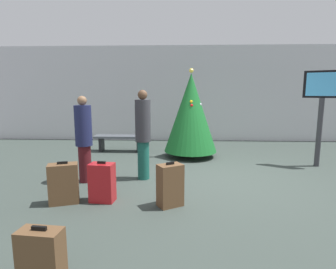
% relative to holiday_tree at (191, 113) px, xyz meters
% --- Properties ---
extents(ground_plane, '(16.00, 16.00, 0.00)m').
position_rel_holiday_tree_xyz_m(ground_plane, '(0.58, -1.93, -1.22)').
color(ground_plane, '#38423D').
extents(back_wall, '(16.00, 0.20, 3.39)m').
position_rel_holiday_tree_xyz_m(back_wall, '(0.58, 2.63, 0.48)').
color(back_wall, silver).
rests_on(back_wall, ground_plane).
extents(holiday_tree, '(1.43, 1.43, 2.39)m').
position_rel_holiday_tree_xyz_m(holiday_tree, '(0.00, 0.00, 0.00)').
color(holiday_tree, '#4C3319').
rests_on(holiday_tree, ground_plane).
extents(flight_info_kiosk, '(0.78, 0.45, 2.27)m').
position_rel_holiday_tree_xyz_m(flight_info_kiosk, '(3.02, -0.85, 0.36)').
color(flight_info_kiosk, '#333338').
rests_on(flight_info_kiosk, ground_plane).
extents(waiting_bench, '(1.50, 0.44, 0.48)m').
position_rel_holiday_tree_xyz_m(waiting_bench, '(-2.08, 0.58, -0.86)').
color(waiting_bench, '#4C5159').
rests_on(waiting_bench, ground_plane).
extents(traveller_0, '(0.43, 0.43, 1.71)m').
position_rel_holiday_tree_xyz_m(traveller_0, '(-2.18, -2.23, -0.31)').
color(traveller_0, '#4C1419').
rests_on(traveller_0, ground_plane).
extents(traveller_1, '(0.41, 0.41, 1.82)m').
position_rel_holiday_tree_xyz_m(traveller_1, '(-1.04, -1.99, -0.25)').
color(traveller_1, '#19594C').
rests_on(traveller_1, ground_plane).
extents(suitcase_0, '(0.42, 0.29, 0.68)m').
position_rel_holiday_tree_xyz_m(suitcase_0, '(-1.56, -3.19, -0.90)').
color(suitcase_0, '#B2191E').
rests_on(suitcase_0, ground_plane).
extents(suitcase_1, '(0.43, 0.25, 0.55)m').
position_rel_holiday_tree_xyz_m(suitcase_1, '(-1.60, -5.12, -0.96)').
color(suitcase_1, brown).
rests_on(suitcase_1, ground_plane).
extents(suitcase_2, '(0.51, 0.38, 0.69)m').
position_rel_holiday_tree_xyz_m(suitcase_2, '(-2.16, -3.30, -0.89)').
color(suitcase_2, brown).
rests_on(suitcase_2, ground_plane).
extents(suitcase_3, '(0.45, 0.40, 0.71)m').
position_rel_holiday_tree_xyz_m(suitcase_3, '(-0.44, -3.33, -0.88)').
color(suitcase_3, brown).
rests_on(suitcase_3, ground_plane).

